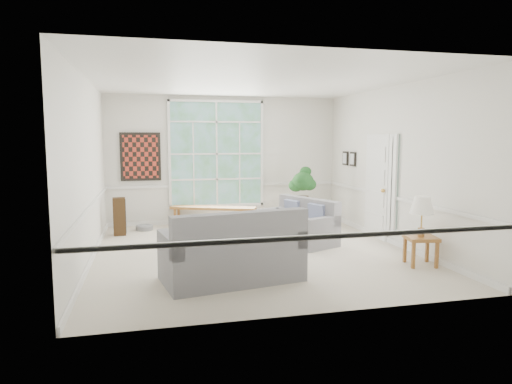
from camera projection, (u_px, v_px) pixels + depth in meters
floor at (253, 252)px, 8.16m from camera, size 5.50×6.00×0.01m
ceiling at (253, 81)px, 7.80m from camera, size 5.50×6.00×0.02m
wall_back at (225, 160)px, 10.88m from camera, size 5.50×0.02×3.00m
wall_front at (314, 185)px, 5.08m from camera, size 5.50×0.02×3.00m
wall_left at (87, 171)px, 7.35m from camera, size 0.02×6.00×3.00m
wall_right at (395, 166)px, 8.61m from camera, size 0.02×6.00×3.00m
window_back at (217, 154)px, 10.78m from camera, size 2.30×0.08×2.40m
entry_door at (377, 186)px, 9.24m from camera, size 0.08×0.90×2.10m
door_sidelight at (393, 184)px, 8.62m from camera, size 0.08×0.26×1.90m
wall_art at (141, 157)px, 10.37m from camera, size 0.90×0.06×1.10m
wall_frame_near at (352, 159)px, 10.29m from camera, size 0.04×0.26×0.32m
wall_frame_far at (345, 158)px, 10.68m from camera, size 0.04×0.26×0.32m
loveseat_right at (297, 221)px, 8.85m from camera, size 1.37×1.76×0.85m
loveseat_front at (232, 244)px, 6.48m from camera, size 2.06×1.31×1.04m
coffee_table at (221, 239)px, 8.28m from camera, size 1.18×0.94×0.39m
pewter_bowl at (220, 226)px, 8.32m from camera, size 0.36×0.36×0.09m
window_bench at (213, 217)px, 10.44m from camera, size 1.95×1.09×0.46m
end_table at (306, 216)px, 10.56m from camera, size 0.59×0.59×0.47m
houseplant at (303, 186)px, 10.46m from camera, size 0.71×0.71×0.92m
side_table at (420, 251)px, 7.26m from camera, size 0.54×0.54×0.47m
table_lamp at (422, 217)px, 7.15m from camera, size 0.52×0.52×0.64m
pet_bed at (144, 227)px, 10.08m from camera, size 0.49×0.49×0.12m
floor_speaker at (119, 217)px, 9.49m from camera, size 0.25×0.20×0.79m
cat at (275, 213)px, 9.22m from camera, size 0.40×0.32×0.17m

